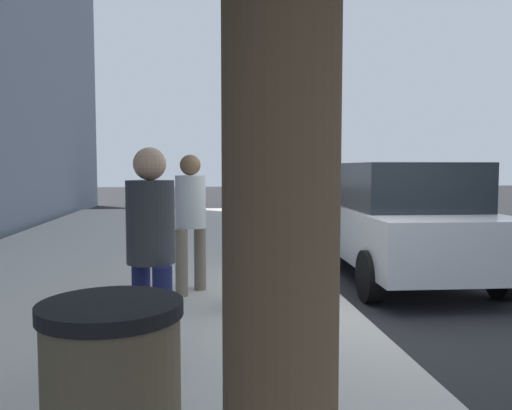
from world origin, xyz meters
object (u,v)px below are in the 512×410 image
parking_meter (310,216)px  parked_sedan_near (400,220)px  traffic_signal (233,136)px  pedestrian_at_meter (248,208)px  pedestrian_bystander (151,239)px  parking_officer (191,213)px

parking_meter → parked_sedan_near: (2.02, -1.85, -0.27)m
parking_meter → traffic_signal: bearing=1.7°
parking_meter → parked_sedan_near: 2.75m
parking_meter → pedestrian_at_meter: 0.69m
parking_meter → traffic_signal: size_ratio=0.39×
pedestrian_at_meter → pedestrian_bystander: size_ratio=1.08×
pedestrian_at_meter → pedestrian_bystander: 1.85m
parked_sedan_near → parking_officer: bearing=111.1°
pedestrian_at_meter → parking_officer: (0.75, 0.64, -0.11)m
pedestrian_bystander → traffic_signal: (10.46, -1.34, 1.43)m
parking_meter → parking_officer: size_ratio=0.83×
traffic_signal → parking_officer: bearing=172.5°
parked_sedan_near → traffic_signal: bearing=17.0°
pedestrian_bystander → parked_sedan_near: bearing=15.0°
traffic_signal → pedestrian_at_meter: bearing=177.3°
traffic_signal → pedestrian_bystander: bearing=172.7°
parking_meter → pedestrian_at_meter: bearing=86.0°
pedestrian_bystander → parking_officer: same height
parking_officer → parked_sedan_near: (1.22, -3.17, -0.25)m
pedestrian_at_meter → parked_sedan_near: pedestrian_at_meter is taller
parking_meter → traffic_signal: (8.90, 0.26, 1.41)m
pedestrian_at_meter → traffic_signal: bearing=105.9°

